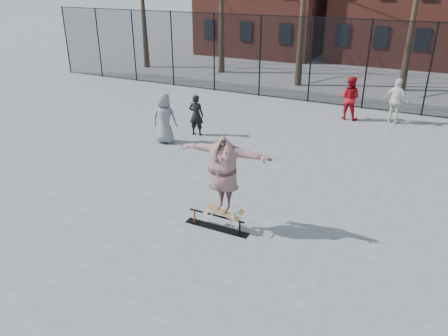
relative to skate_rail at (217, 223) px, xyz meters
The scene contains 9 objects.
ground 0.59m from the skate_rail, 93.55° to the right, with size 100.00×100.00×0.00m, color #5C5C60.
skate_rail is the anchor object (origin of this frame).
skateboard 0.34m from the skate_rail, ahead, with size 0.93×0.22×0.11m, color olive, non-canonical shape.
skater 1.27m from the skate_rail, ahead, with size 2.27×0.62×1.85m, color #703A93.
bystander_grey 6.41m from the skate_rail, 134.95° to the left, with size 0.91×0.59×1.85m, color slate.
bystander_black 6.99m from the skate_rail, 124.03° to the left, with size 0.58×0.38×1.59m, color black.
bystander_red 10.55m from the skate_rail, 84.97° to the left, with size 0.90×0.70×1.85m, color #A20E17.
bystander_white 11.18m from the skate_rail, 75.60° to the left, with size 1.10×0.46×1.89m, color silver.
fence 12.58m from the skate_rail, 90.23° to the left, with size 34.03×0.07×4.00m.
Camera 1 is at (4.35, -7.61, 5.72)m, focal length 35.00 mm.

